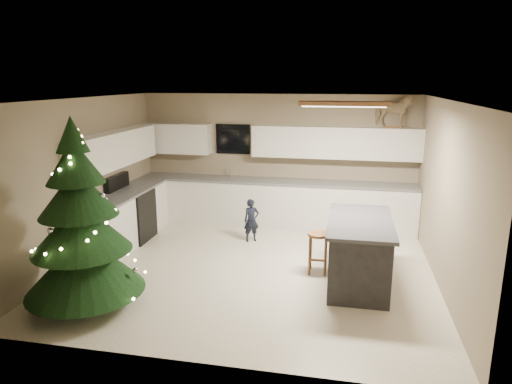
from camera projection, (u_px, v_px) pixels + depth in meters
ground_plane at (252, 268)px, 7.13m from camera, size 5.50×5.50×0.00m
room_shell at (253, 158)px, 6.71m from camera, size 5.52×5.02×2.61m
cabinetry at (223, 194)px, 8.69m from camera, size 5.50×3.20×2.00m
island at (359, 251)px, 6.54m from camera, size 0.90×1.70×0.95m
bar_stool at (318, 243)px, 6.89m from camera, size 0.33×0.33×0.63m
christmas_tree at (81, 232)px, 5.72m from camera, size 1.54×1.49×2.47m
toddler at (251, 220)px, 8.26m from camera, size 0.34×0.30×0.78m
rocking_horse at (393, 111)px, 8.37m from camera, size 0.76×0.52×0.61m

